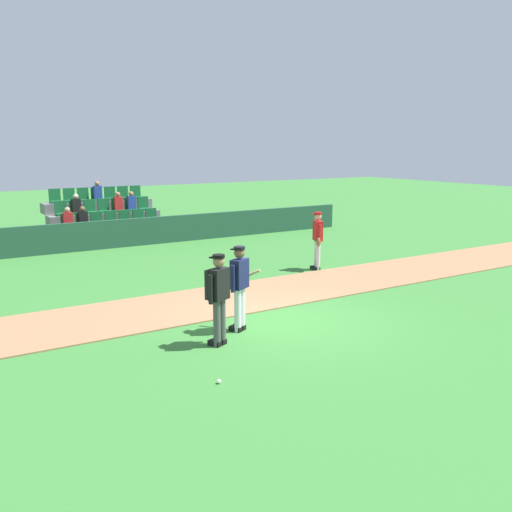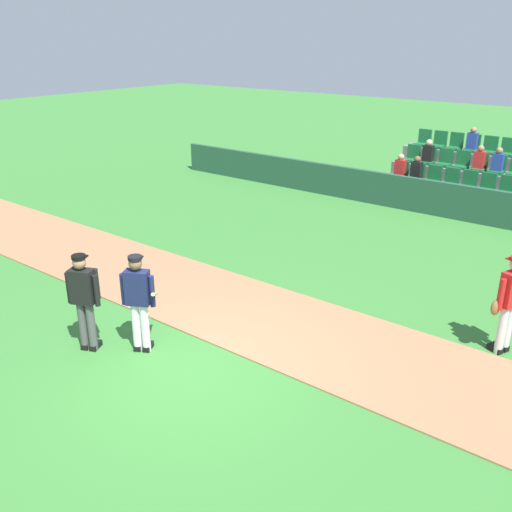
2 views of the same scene
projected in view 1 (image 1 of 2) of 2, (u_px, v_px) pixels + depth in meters
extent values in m
plane|color=#387A33|center=(283.00, 321.00, 12.24)|extent=(80.00, 80.00, 0.00)
cube|color=#9E704C|center=(234.00, 298.00, 14.00)|extent=(28.00, 2.63, 0.03)
cube|color=#234C38|center=(121.00, 233.00, 20.90)|extent=(20.00, 0.16, 1.04)
cube|color=slate|center=(106.00, 236.00, 22.53)|extent=(4.45, 2.95, 0.30)
cube|color=slate|center=(112.00, 230.00, 21.76)|extent=(4.35, 0.85, 0.40)
cube|color=#196033|center=(69.00, 228.00, 20.77)|extent=(0.44, 0.40, 0.08)
cube|color=#196033|center=(67.00, 220.00, 20.90)|extent=(0.44, 0.08, 0.50)
cube|color=red|center=(68.00, 219.00, 20.75)|extent=(0.32, 0.22, 0.52)
sphere|color=tan|center=(67.00, 210.00, 20.68)|extent=(0.20, 0.20, 0.20)
cube|color=#196033|center=(84.00, 226.00, 21.05)|extent=(0.44, 0.40, 0.08)
cube|color=#196033|center=(82.00, 219.00, 21.19)|extent=(0.44, 0.08, 0.50)
cube|color=black|center=(83.00, 218.00, 21.04)|extent=(0.32, 0.22, 0.52)
sphere|color=brown|center=(82.00, 209.00, 20.97)|extent=(0.20, 0.20, 0.20)
cube|color=#196033|center=(98.00, 225.00, 21.34)|extent=(0.44, 0.40, 0.08)
cube|color=#196033|center=(96.00, 218.00, 21.47)|extent=(0.44, 0.08, 0.50)
cube|color=#196033|center=(113.00, 224.00, 21.63)|extent=(0.44, 0.40, 0.08)
cube|color=#196033|center=(111.00, 217.00, 21.76)|extent=(0.44, 0.08, 0.50)
cube|color=#196033|center=(127.00, 223.00, 21.91)|extent=(0.44, 0.40, 0.08)
cube|color=#196033|center=(124.00, 216.00, 22.05)|extent=(0.44, 0.08, 0.50)
cube|color=#196033|center=(140.00, 222.00, 22.20)|extent=(0.44, 0.40, 0.08)
cube|color=#196033|center=(138.00, 215.00, 22.33)|extent=(0.44, 0.08, 0.50)
cube|color=#196033|center=(153.00, 221.00, 22.48)|extent=(0.44, 0.40, 0.08)
cube|color=#196033|center=(151.00, 214.00, 22.62)|extent=(0.44, 0.08, 0.50)
cube|color=slate|center=(105.00, 218.00, 22.39)|extent=(4.35, 0.85, 0.40)
cube|color=#196033|center=(62.00, 214.00, 21.40)|extent=(0.44, 0.40, 0.08)
cube|color=#196033|center=(61.00, 207.00, 21.53)|extent=(0.44, 0.08, 0.50)
cube|color=#196033|center=(77.00, 213.00, 21.68)|extent=(0.44, 0.40, 0.08)
cube|color=#196033|center=(75.00, 206.00, 21.82)|extent=(0.44, 0.08, 0.50)
cube|color=black|center=(76.00, 205.00, 21.67)|extent=(0.32, 0.22, 0.52)
sphere|color=beige|center=(76.00, 196.00, 21.60)|extent=(0.20, 0.20, 0.20)
cube|color=#196033|center=(91.00, 213.00, 21.97)|extent=(0.44, 0.40, 0.08)
cube|color=#196033|center=(89.00, 206.00, 22.10)|extent=(0.44, 0.08, 0.50)
cube|color=#196033|center=(105.00, 212.00, 22.26)|extent=(0.44, 0.40, 0.08)
cube|color=#196033|center=(103.00, 205.00, 22.39)|extent=(0.44, 0.08, 0.50)
cube|color=#196033|center=(119.00, 211.00, 22.54)|extent=(0.44, 0.40, 0.08)
cube|color=#196033|center=(117.00, 204.00, 22.68)|extent=(0.44, 0.08, 0.50)
cube|color=red|center=(118.00, 203.00, 22.52)|extent=(0.32, 0.22, 0.52)
sphere|color=#9E7051|center=(118.00, 194.00, 22.46)|extent=(0.20, 0.20, 0.20)
cube|color=#196033|center=(132.00, 210.00, 22.83)|extent=(0.44, 0.40, 0.08)
cube|color=#196033|center=(130.00, 203.00, 22.96)|extent=(0.44, 0.08, 0.50)
cube|color=#263F99|center=(131.00, 202.00, 22.81)|extent=(0.32, 0.22, 0.52)
sphere|color=#9E7051|center=(131.00, 194.00, 22.74)|extent=(0.20, 0.20, 0.20)
cube|color=#196033|center=(145.00, 209.00, 23.11)|extent=(0.44, 0.40, 0.08)
cube|color=#196033|center=(143.00, 203.00, 23.25)|extent=(0.44, 0.08, 0.50)
cube|color=slate|center=(98.00, 206.00, 23.02)|extent=(4.35, 0.85, 0.40)
cube|color=#196033|center=(56.00, 202.00, 22.03)|extent=(0.44, 0.40, 0.08)
cube|color=#196033|center=(55.00, 195.00, 22.16)|extent=(0.44, 0.08, 0.50)
cube|color=#196033|center=(71.00, 201.00, 22.31)|extent=(0.44, 0.40, 0.08)
cube|color=#196033|center=(69.00, 194.00, 22.45)|extent=(0.44, 0.08, 0.50)
cube|color=#196033|center=(85.00, 200.00, 22.60)|extent=(0.44, 0.40, 0.08)
cube|color=#196033|center=(83.00, 194.00, 22.73)|extent=(0.44, 0.08, 0.50)
cube|color=#196033|center=(98.00, 200.00, 22.88)|extent=(0.44, 0.40, 0.08)
cube|color=#196033|center=(96.00, 193.00, 23.02)|extent=(0.44, 0.08, 0.50)
cube|color=#263F99|center=(98.00, 192.00, 22.87)|extent=(0.32, 0.22, 0.52)
sphere|color=#9E7051|center=(97.00, 184.00, 22.80)|extent=(0.20, 0.20, 0.20)
cube|color=#196033|center=(112.00, 199.00, 23.17)|extent=(0.44, 0.40, 0.08)
cube|color=#196033|center=(110.00, 193.00, 23.30)|extent=(0.44, 0.08, 0.50)
cube|color=#196033|center=(125.00, 198.00, 23.46)|extent=(0.44, 0.40, 0.08)
cube|color=#196033|center=(123.00, 192.00, 23.59)|extent=(0.44, 0.08, 0.50)
cube|color=#196033|center=(137.00, 198.00, 23.74)|extent=(0.44, 0.40, 0.08)
cube|color=#196033|center=(135.00, 191.00, 23.88)|extent=(0.44, 0.08, 0.50)
cylinder|color=white|center=(238.00, 311.00, 11.45)|extent=(0.14, 0.14, 0.90)
cylinder|color=white|center=(242.00, 309.00, 11.58)|extent=(0.14, 0.14, 0.90)
cube|color=black|center=(235.00, 329.00, 11.55)|extent=(0.23, 0.29, 0.10)
cube|color=black|center=(239.00, 327.00, 11.69)|extent=(0.23, 0.29, 0.10)
cube|color=#191E47|center=(240.00, 274.00, 11.37)|extent=(0.46, 0.38, 0.60)
cylinder|color=#191E47|center=(233.00, 279.00, 11.17)|extent=(0.09, 0.09, 0.55)
cylinder|color=#191E47|center=(246.00, 274.00, 11.59)|extent=(0.09, 0.09, 0.55)
sphere|color=brown|center=(239.00, 253.00, 11.28)|extent=(0.22, 0.22, 0.22)
cylinder|color=black|center=(239.00, 248.00, 11.27)|extent=(0.23, 0.23, 0.06)
cube|color=black|center=(235.00, 249.00, 11.32)|extent=(0.22, 0.19, 0.02)
cylinder|color=tan|center=(242.00, 278.00, 11.66)|extent=(0.61, 0.60, 0.41)
cylinder|color=#4C4C4C|center=(217.00, 324.00, 10.61)|extent=(0.14, 0.14, 0.90)
cylinder|color=#4C4C4C|center=(222.00, 321.00, 10.74)|extent=(0.14, 0.14, 0.90)
cube|color=black|center=(215.00, 343.00, 10.72)|extent=(0.22, 0.29, 0.10)
cube|color=black|center=(220.00, 341.00, 10.85)|extent=(0.22, 0.29, 0.10)
cube|color=black|center=(219.00, 284.00, 10.53)|extent=(0.46, 0.37, 0.60)
cylinder|color=black|center=(211.00, 289.00, 10.34)|extent=(0.09, 0.09, 0.55)
cylinder|color=black|center=(227.00, 284.00, 10.75)|extent=(0.09, 0.09, 0.55)
sphere|color=#9E7051|center=(219.00, 261.00, 10.45)|extent=(0.22, 0.22, 0.22)
cylinder|color=black|center=(219.00, 256.00, 10.43)|extent=(0.23, 0.23, 0.06)
cube|color=black|center=(214.00, 257.00, 10.49)|extent=(0.21, 0.18, 0.02)
cube|color=black|center=(213.00, 283.00, 10.60)|extent=(0.43, 0.25, 0.56)
cylinder|color=silver|center=(318.00, 256.00, 17.10)|extent=(0.14, 0.14, 0.90)
cylinder|color=silver|center=(317.00, 255.00, 17.25)|extent=(0.14, 0.14, 0.90)
cube|color=black|center=(316.00, 268.00, 17.17)|extent=(0.29, 0.21, 0.10)
cube|color=black|center=(314.00, 267.00, 17.32)|extent=(0.29, 0.21, 0.10)
cube|color=red|center=(318.00, 231.00, 17.03)|extent=(0.36, 0.45, 0.60)
cylinder|color=red|center=(320.00, 234.00, 16.80)|extent=(0.09, 0.09, 0.55)
cylinder|color=red|center=(316.00, 231.00, 17.28)|extent=(0.09, 0.09, 0.55)
sphere|color=tan|center=(318.00, 216.00, 16.95)|extent=(0.22, 0.22, 0.22)
cylinder|color=#B21919|center=(318.00, 213.00, 16.93)|extent=(0.23, 0.23, 0.06)
cube|color=#B21919|center=(315.00, 214.00, 16.92)|extent=(0.18, 0.21, 0.02)
ellipsoid|color=brown|center=(318.00, 242.00, 16.82)|extent=(0.19, 0.23, 0.28)
sphere|color=white|center=(219.00, 381.00, 9.03)|extent=(0.07, 0.07, 0.07)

